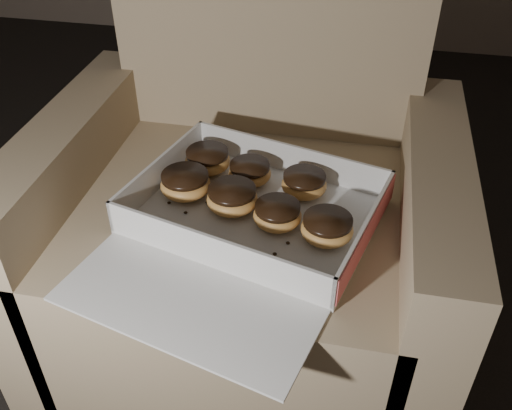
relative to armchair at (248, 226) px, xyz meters
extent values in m
cube|color=tan|center=(0.00, -0.04, -0.08)|extent=(0.65, 0.65, 0.38)
cube|color=tan|center=(0.00, 0.25, 0.34)|extent=(0.65, 0.13, 0.47)
cube|color=tan|center=(-0.35, -0.04, -0.01)|extent=(0.11, 0.65, 0.50)
cube|color=tan|center=(0.35, -0.04, -0.01)|extent=(0.11, 0.65, 0.50)
cube|color=silver|center=(0.04, -0.10, 0.12)|extent=(0.48, 0.40, 0.01)
cube|color=silver|center=(0.08, 0.04, 0.15)|extent=(0.40, 0.11, 0.06)
cube|color=silver|center=(0.00, -0.25, 0.15)|extent=(0.40, 0.11, 0.06)
cube|color=silver|center=(-0.16, -0.05, 0.15)|extent=(0.09, 0.30, 0.06)
cube|color=silver|center=(0.24, -0.16, 0.15)|extent=(0.09, 0.30, 0.06)
cube|color=#D15456|center=(0.24, -0.16, 0.15)|extent=(0.08, 0.29, 0.05)
cube|color=silver|center=(-0.02, -0.34, 0.11)|extent=(0.44, 0.27, 0.01)
ellipsoid|color=#D9964C|center=(0.17, -0.15, 0.14)|extent=(0.09, 0.09, 0.04)
cylinder|color=black|center=(0.17, -0.15, 0.16)|extent=(0.08, 0.08, 0.01)
ellipsoid|color=#D9964C|center=(-0.01, -0.10, 0.14)|extent=(0.09, 0.09, 0.04)
cylinder|color=black|center=(-0.01, -0.10, 0.16)|extent=(0.09, 0.09, 0.01)
ellipsoid|color=#D9964C|center=(0.01, -0.01, 0.14)|extent=(0.08, 0.08, 0.04)
cylinder|color=black|center=(0.01, -0.01, 0.16)|extent=(0.08, 0.08, 0.01)
ellipsoid|color=#D9964C|center=(-0.10, -0.07, 0.14)|extent=(0.09, 0.09, 0.05)
cylinder|color=black|center=(-0.10, -0.07, 0.16)|extent=(0.09, 0.09, 0.01)
ellipsoid|color=#D9964C|center=(-0.08, 0.01, 0.14)|extent=(0.09, 0.09, 0.04)
cylinder|color=black|center=(-0.08, 0.01, 0.16)|extent=(0.08, 0.08, 0.01)
ellipsoid|color=#D9964C|center=(0.08, -0.13, 0.14)|extent=(0.09, 0.09, 0.04)
cylinder|color=black|center=(0.08, -0.13, 0.16)|extent=(0.08, 0.08, 0.01)
ellipsoid|color=#D9964C|center=(0.12, -0.03, 0.14)|extent=(0.09, 0.09, 0.04)
cylinder|color=black|center=(0.12, -0.03, 0.16)|extent=(0.08, 0.08, 0.01)
ellipsoid|color=black|center=(-0.09, -0.13, 0.12)|extent=(0.01, 0.01, 0.00)
ellipsoid|color=black|center=(-0.06, -0.09, 0.12)|extent=(0.01, 0.01, 0.00)
ellipsoid|color=black|center=(0.09, -0.21, 0.12)|extent=(0.01, 0.01, 0.00)
ellipsoid|color=black|center=(0.11, -0.17, 0.12)|extent=(0.01, 0.01, 0.00)
ellipsoid|color=black|center=(-0.13, -0.11, 0.12)|extent=(0.01, 0.01, 0.00)
camera|label=1|loc=(0.20, -0.90, 0.77)|focal=40.00mm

